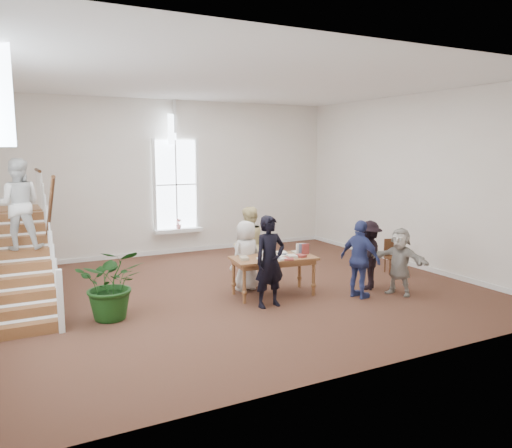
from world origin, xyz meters
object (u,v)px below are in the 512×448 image
woman_cluster_a (360,259)px  floor_plant (112,283)px  person_yellow (248,245)px  side_chair (392,255)px  woman_cluster_b (369,255)px  police_officer (270,262)px  library_table (274,261)px  elderly_woman (246,256)px  woman_cluster_c (400,261)px

woman_cluster_a → floor_plant: bearing=63.2°
person_yellow → side_chair: 3.76m
woman_cluster_b → woman_cluster_a: bearing=0.5°
police_officer → side_chair: 4.18m
library_table → elderly_woman: 0.70m
side_chair → police_officer: bearing=-148.1°
woman_cluster_a → woman_cluster_c: size_ratio=1.14×
library_table → person_yellow: bearing=99.3°
elderly_woman → woman_cluster_b: elderly_woman is taller
police_officer → woman_cluster_b: bearing=-2.2°
woman_cluster_c → side_chair: (1.19, 1.50, -0.25)m
police_officer → floor_plant: size_ratio=1.36×
woman_cluster_c → elderly_woman: bearing=-147.5°
police_officer → elderly_woman: size_ratio=1.17×
woman_cluster_a → woman_cluster_c: bearing=-117.5°
library_table → side_chair: 3.61m
woman_cluster_a → side_chair: (2.09, 1.30, -0.35)m
library_table → woman_cluster_b: bearing=-8.2°
library_table → side_chair: size_ratio=2.16×
police_officer → woman_cluster_b: (2.56, 0.10, -0.14)m
woman_cluster_b → floor_plant: 5.50m
library_table → elderly_woman: bearing=127.0°
police_officer → person_yellow: size_ratio=1.02×
police_officer → elderly_woman: 1.26m
library_table → person_yellow: size_ratio=1.04×
person_yellow → woman_cluster_b: size_ratio=1.17×
police_officer → person_yellow: bearing=72.7°
elderly_woman → side_chair: bearing=161.8°
elderly_woman → side_chair: (3.95, -0.30, -0.31)m
woman_cluster_c → side_chair: 1.93m
person_yellow → police_officer: bearing=55.6°
person_yellow → floor_plant: 3.49m
person_yellow → woman_cluster_b: bearing=121.1°
floor_plant → side_chair: floor_plant is taller
elderly_woman → person_yellow: (0.30, 0.50, 0.12)m
woman_cluster_c → woman_cluster_b: bearing=-179.6°
person_yellow → elderly_woman: bearing=37.5°
library_table → woman_cluster_b: size_ratio=1.21×
floor_plant → police_officer: bearing=-13.1°
police_officer → floor_plant: police_officer is taller
police_officer → person_yellow: 1.80m
side_chair → woman_cluster_a: bearing=-129.5°
library_table → police_officer: police_officer is taller
police_officer → side_chair: (4.05, 0.95, -0.44)m
library_table → elderly_woman: (-0.36, 0.60, 0.03)m
woman_cluster_b → side_chair: 1.74m
woman_cluster_a → woman_cluster_c: woman_cluster_a is taller
elderly_woman → woman_cluster_b: bearing=141.1°
police_officer → side_chair: size_ratio=2.12×
elderly_woman → floor_plant: 3.06m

